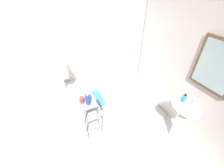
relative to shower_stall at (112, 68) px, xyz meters
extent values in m
cube|color=silver|center=(1.21, -1.22, -0.47)|extent=(4.20, 4.20, 0.02)
cube|color=silver|center=(1.21, 0.63, 0.79)|extent=(4.20, 0.10, 2.50)
cube|color=brown|center=(2.00, 0.56, 0.93)|extent=(0.56, 0.03, 0.72)
cube|color=silver|center=(2.00, 0.54, 0.93)|extent=(0.48, 0.01, 0.64)
cube|color=silver|center=(-0.64, -1.22, 0.79)|extent=(0.10, 4.20, 2.50)
cube|color=white|center=(-0.10, 0.10, -0.41)|extent=(0.90, 0.90, 0.10)
cube|color=silver|center=(-0.10, -0.35, 0.59)|extent=(0.90, 0.02, 1.90)
cube|color=silver|center=(0.35, 0.10, 0.59)|extent=(0.02, 0.90, 1.90)
cylinder|color=silver|center=(0.35, -0.35, 0.59)|extent=(0.04, 0.04, 1.90)
cylinder|color=silver|center=(-0.10, 0.10, -0.36)|extent=(0.08, 0.08, 0.00)
cylinder|color=white|center=(1.99, 0.30, -0.12)|extent=(0.15, 0.15, 0.68)
ellipsoid|color=white|center=(1.99, 0.30, 0.28)|extent=(0.46, 0.37, 0.13)
cylinder|color=silver|center=(1.99, 0.42, 0.40)|extent=(0.03, 0.03, 0.10)
cylinder|color=white|center=(-0.27, -1.41, -0.26)|extent=(0.37, 0.37, 0.40)
torus|color=white|center=(-0.27, -1.41, -0.05)|extent=(0.37, 0.37, 0.04)
cube|color=white|center=(-0.27, -1.19, 0.12)|extent=(0.35, 0.17, 0.36)
cylinder|color=silver|center=(1.03, -1.15, -0.09)|extent=(0.02, 0.02, 0.74)
cylinder|color=silver|center=(1.39, -1.15, -0.09)|extent=(0.02, 0.02, 0.74)
cylinder|color=silver|center=(1.03, -0.89, -0.09)|extent=(0.02, 0.02, 0.74)
cylinder|color=silver|center=(1.39, -0.89, -0.09)|extent=(0.02, 0.02, 0.74)
cube|color=#99999E|center=(1.21, -1.02, -0.28)|extent=(0.36, 0.26, 0.02)
cube|color=#99999E|center=(1.21, -1.02, -0.01)|extent=(0.36, 0.26, 0.02)
cube|color=#99999E|center=(1.21, -1.02, 0.27)|extent=(0.36, 0.26, 0.02)
cylinder|color=#389ED1|center=(1.92, 0.28, 0.41)|extent=(0.06, 0.06, 0.12)
cylinder|color=black|center=(1.92, 0.28, 0.48)|extent=(0.04, 0.04, 0.02)
cylinder|color=#2B4EB5|center=(1.27, -1.02, 0.36)|extent=(0.07, 0.07, 0.18)
cylinder|color=white|center=(1.27, -1.02, 0.48)|extent=(0.04, 0.04, 0.05)
cylinder|color=#B24742|center=(1.20, -1.09, 0.32)|extent=(0.08, 0.08, 0.10)
cube|color=teal|center=(0.43, -0.68, -0.45)|extent=(0.60, 0.40, 0.02)
camera|label=1|loc=(2.86, -1.36, 1.84)|focal=22.47mm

